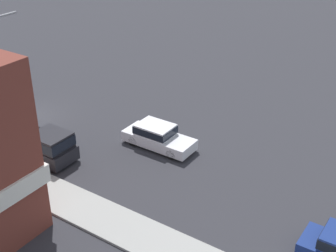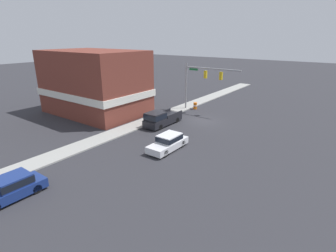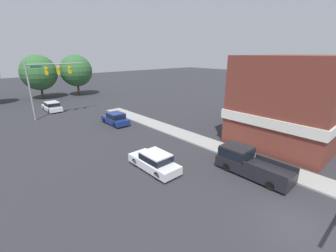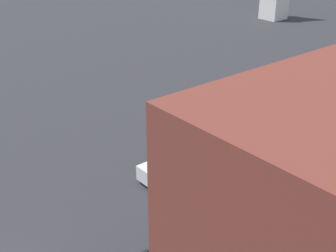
# 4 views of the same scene
# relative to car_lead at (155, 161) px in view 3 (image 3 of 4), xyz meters

# --- Properties ---
(ground_plane) EXTENTS (200.00, 200.00, 0.00)m
(ground_plane) POSITION_rel_car_lead_xyz_m (1.67, -9.90, -0.78)
(ground_plane) COLOR #2D2D33
(sidewalk_curb) EXTENTS (2.40, 60.00, 0.14)m
(sidewalk_curb) POSITION_rel_car_lead_xyz_m (7.37, -9.90, -0.71)
(sidewalk_curb) COLOR #9E9E99
(sidewalk_curb) RESTS_ON ground
(far_signal_assembly) EXTENTS (7.57, 0.49, 7.92)m
(far_signal_assembly) POSITION_rel_car_lead_xyz_m (-1.15, 21.96, 5.07)
(far_signal_assembly) COLOR gray
(far_signal_assembly) RESTS_ON ground
(car_lead) EXTENTS (1.81, 4.66, 1.49)m
(car_lead) POSITION_rel_car_lead_xyz_m (0.00, 0.00, 0.00)
(car_lead) COLOR black
(car_lead) RESTS_ON ground
(car_oncoming) EXTENTS (1.85, 4.36, 1.56)m
(car_oncoming) POSITION_rel_car_lead_xyz_m (3.77, 12.82, 0.03)
(car_oncoming) COLOR black
(car_oncoming) RESTS_ON ground
(car_distant) EXTENTS (1.91, 4.73, 1.50)m
(car_distant) POSITION_rel_car_lead_xyz_m (-0.22, 25.99, 0.00)
(car_distant) COLOR black
(car_distant) RESTS_ON ground
(pickup_truck_parked) EXTENTS (1.98, 5.59, 1.91)m
(pickup_truck_parked) POSITION_rel_car_lead_xyz_m (4.98, -5.12, 0.16)
(pickup_truck_parked) COLOR black
(pickup_truck_parked) RESTS_ON ground
(corner_brick_building) EXTENTS (14.27, 9.35, 8.69)m
(corner_brick_building) POSITION_rel_car_lead_xyz_m (16.06, -4.45, 3.44)
(corner_brick_building) COLOR brown
(corner_brick_building) RESTS_ON ground
(backdrop_tree_left_mid) EXTENTS (6.83, 6.83, 8.58)m
(backdrop_tree_left_mid) POSITION_rel_car_lead_xyz_m (1.48, 38.31, 4.38)
(backdrop_tree_left_mid) COLOR #4C3823
(backdrop_tree_left_mid) RESTS_ON ground
(backdrop_tree_center) EXTENTS (6.59, 6.59, 8.56)m
(backdrop_tree_center) POSITION_rel_car_lead_xyz_m (8.49, 37.30, 4.48)
(backdrop_tree_center) COLOR #4C3823
(backdrop_tree_center) RESTS_ON ground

